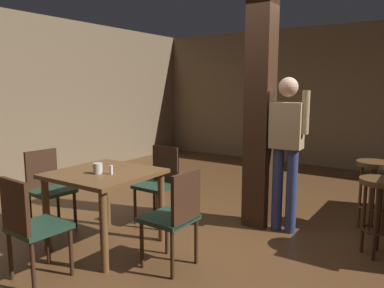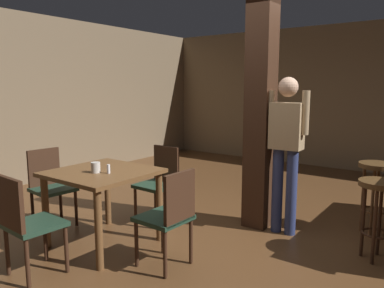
# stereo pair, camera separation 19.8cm
# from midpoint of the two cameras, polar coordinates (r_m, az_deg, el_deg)

# --- Properties ---
(ground_plane) EXTENTS (10.80, 10.80, 0.00)m
(ground_plane) POSITION_cam_midpoint_polar(r_m,az_deg,el_deg) (4.00, 6.49, -15.20)
(ground_plane) COLOR brown
(wall_back) EXTENTS (8.00, 0.10, 2.80)m
(wall_back) POSITION_cam_midpoint_polar(r_m,az_deg,el_deg) (7.89, 23.26, 6.50)
(wall_back) COLOR #756047
(wall_back) RESTS_ON ground_plane
(wall_left) EXTENTS (0.10, 9.00, 2.80)m
(wall_left) POSITION_cam_midpoint_polar(r_m,az_deg,el_deg) (6.62, -25.09, 6.06)
(wall_left) COLOR #756047
(wall_left) RESTS_ON ground_plane
(pillar) EXTENTS (0.28, 0.28, 2.80)m
(pillar) POSITION_cam_midpoint_polar(r_m,az_deg,el_deg) (4.32, 11.72, 5.66)
(pillar) COLOR #382114
(pillar) RESTS_ON ground_plane
(dining_table) EXTENTS (0.95, 0.95, 0.78)m
(dining_table) POSITION_cam_midpoint_polar(r_m,az_deg,el_deg) (3.91, -12.03, -5.87)
(dining_table) COLOR brown
(dining_table) RESTS_ON ground_plane
(chair_south) EXTENTS (0.44, 0.44, 0.89)m
(chair_south) POSITION_cam_midpoint_polar(r_m,az_deg,el_deg) (3.45, -22.44, -10.77)
(chair_south) COLOR #1E3828
(chair_south) RESTS_ON ground_plane
(chair_east) EXTENTS (0.44, 0.44, 0.89)m
(chair_east) POSITION_cam_midpoint_polar(r_m,az_deg,el_deg) (3.37, -1.68, -10.58)
(chair_east) COLOR #1E3828
(chair_east) RESTS_ON ground_plane
(chair_west) EXTENTS (0.46, 0.46, 0.89)m
(chair_west) POSITION_cam_midpoint_polar(r_m,az_deg,el_deg) (4.62, -19.72, -5.70)
(chair_west) COLOR #1E3828
(chair_west) RESTS_ON ground_plane
(chair_north) EXTENTS (0.43, 0.43, 0.89)m
(chair_north) POSITION_cam_midpoint_polar(r_m,az_deg,el_deg) (4.54, -3.63, -5.44)
(chair_north) COLOR #1E3828
(chair_north) RESTS_ON ground_plane
(napkin_cup) EXTENTS (0.09, 0.09, 0.10)m
(napkin_cup) POSITION_cam_midpoint_polar(r_m,az_deg,el_deg) (3.80, -13.03, -3.50)
(napkin_cup) COLOR beige
(napkin_cup) RESTS_ON dining_table
(salt_shaker) EXTENTS (0.03, 0.03, 0.09)m
(salt_shaker) POSITION_cam_midpoint_polar(r_m,az_deg,el_deg) (3.74, -11.13, -3.76)
(salt_shaker) COLOR silver
(salt_shaker) RESTS_ON dining_table
(standing_person) EXTENTS (0.47, 0.22, 1.72)m
(standing_person) POSITION_cam_midpoint_polar(r_m,az_deg,el_deg) (4.19, 15.46, -0.03)
(standing_person) COLOR tan
(standing_person) RESTS_ON ground_plane
(bar_stool_near) EXTENTS (0.37, 0.37, 0.76)m
(bar_stool_near) POSITION_cam_midpoint_polar(r_m,az_deg,el_deg) (3.95, 27.91, -7.57)
(bar_stool_near) COLOR #4C3319
(bar_stool_near) RESTS_ON ground_plane
(bar_stool_mid) EXTENTS (0.38, 0.38, 0.80)m
(bar_stool_mid) POSITION_cam_midpoint_polar(r_m,az_deg,el_deg) (4.60, 27.38, -4.96)
(bar_stool_mid) COLOR #4C3319
(bar_stool_mid) RESTS_ON ground_plane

